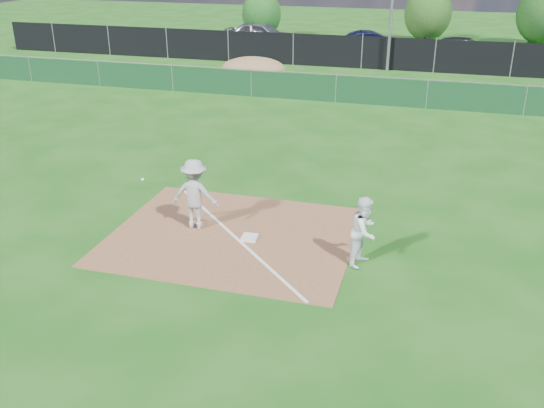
# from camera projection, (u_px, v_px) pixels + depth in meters

# --- Properties ---
(ground) EXTENTS (90.00, 90.00, 0.00)m
(ground) POSITION_uv_depth(u_px,v_px,m) (311.00, 134.00, 23.08)
(ground) COLOR #174F11
(ground) RESTS_ON ground
(infield_dirt) EXTENTS (6.00, 5.00, 0.02)m
(infield_dirt) POSITION_uv_depth(u_px,v_px,m) (233.00, 236.00, 15.15)
(infield_dirt) COLOR brown
(infield_dirt) RESTS_ON ground
(foul_line) EXTENTS (5.01, 5.01, 0.01)m
(foul_line) POSITION_uv_depth(u_px,v_px,m) (233.00, 235.00, 15.15)
(foul_line) COLOR white
(foul_line) RESTS_ON infield_dirt
(green_fence) EXTENTS (44.00, 0.05, 1.20)m
(green_fence) POSITION_uv_depth(u_px,v_px,m) (336.00, 89.00, 27.23)
(green_fence) COLOR #0E361B
(green_fence) RESTS_ON ground
(dirt_mound) EXTENTS (3.38, 2.60, 1.17)m
(dirt_mound) POSITION_uv_depth(u_px,v_px,m) (254.00, 68.00, 31.57)
(dirt_mound) COLOR olive
(dirt_mound) RESTS_ON ground
(black_fence) EXTENTS (46.00, 0.04, 1.80)m
(black_fence) POSITION_uv_depth(u_px,v_px,m) (362.00, 53.00, 34.15)
(black_fence) COLOR black
(black_fence) RESTS_ON ground
(parking_lot) EXTENTS (46.00, 9.00, 0.01)m
(parking_lot) POSITION_uv_depth(u_px,v_px,m) (372.00, 54.00, 38.91)
(parking_lot) COLOR black
(parking_lot) RESTS_ON ground
(first_base) EXTENTS (0.40, 0.40, 0.08)m
(first_base) POSITION_uv_depth(u_px,v_px,m) (250.00, 237.00, 14.96)
(first_base) COLOR white
(first_base) RESTS_ON infield_dirt
(play_at_first) EXTENTS (1.98, 0.75, 1.83)m
(play_at_first) POSITION_uv_depth(u_px,v_px,m) (195.00, 194.00, 15.22)
(play_at_first) COLOR #AFAFB1
(play_at_first) RESTS_ON infield_dirt
(runner) EXTENTS (0.82, 0.94, 1.64)m
(runner) POSITION_uv_depth(u_px,v_px,m) (365.00, 231.00, 13.57)
(runner) COLOR white
(runner) RESTS_ON ground
(car_left) EXTENTS (4.93, 1.99, 1.68)m
(car_left) POSITION_uv_depth(u_px,v_px,m) (261.00, 34.00, 40.83)
(car_left) COLOR #9FA1A6
(car_left) RESTS_ON parking_lot
(car_mid) EXTENTS (4.45, 2.65, 1.38)m
(car_mid) POSITION_uv_depth(u_px,v_px,m) (372.00, 43.00, 38.62)
(car_mid) COLOR black
(car_mid) RESTS_ON parking_lot
(car_right) EXTENTS (5.10, 3.33, 1.37)m
(car_right) POSITION_uv_depth(u_px,v_px,m) (465.00, 49.00, 36.36)
(car_right) COLOR black
(car_right) RESTS_ON parking_lot
(tree_left) EXTENTS (2.84, 2.84, 3.37)m
(tree_left) POSITION_uv_depth(u_px,v_px,m) (261.00, 14.00, 44.05)
(tree_left) COLOR #382316
(tree_left) RESTS_ON ground
(tree_mid) EXTENTS (3.25, 3.25, 3.86)m
(tree_mid) POSITION_uv_depth(u_px,v_px,m) (428.00, 13.00, 42.27)
(tree_mid) COLOR #382316
(tree_mid) RESTS_ON ground
(tree_right) EXTENTS (3.47, 3.47, 4.12)m
(tree_right) POSITION_uv_depth(u_px,v_px,m) (543.00, 14.00, 40.93)
(tree_right) COLOR #382316
(tree_right) RESTS_ON ground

